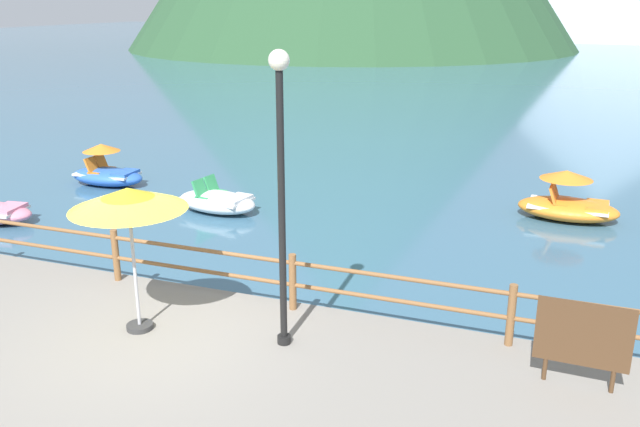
% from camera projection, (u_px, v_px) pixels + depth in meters
% --- Properties ---
extents(ground_plane, '(200.00, 200.00, 0.00)m').
position_uv_depth(ground_plane, '(483.00, 79.00, 45.82)').
color(ground_plane, '#38607A').
extents(dock_railing, '(23.92, 0.12, 0.95)m').
position_uv_depth(dock_railing, '(200.00, 263.00, 11.19)').
color(dock_railing, brown).
rests_on(dock_railing, promenade_dock).
extents(lamp_post, '(0.28, 0.28, 4.20)m').
position_uv_depth(lamp_post, '(281.00, 176.00, 8.96)').
color(lamp_post, black).
rests_on(lamp_post, promenade_dock).
extents(sign_board, '(1.18, 0.10, 1.19)m').
position_uv_depth(sign_board, '(583.00, 336.00, 8.43)').
color(sign_board, beige).
rests_on(sign_board, promenade_dock).
extents(beach_umbrella, '(1.70, 1.70, 2.24)m').
position_uv_depth(beach_umbrella, '(128.00, 201.00, 9.53)').
color(beach_umbrella, '#B2B2B7').
rests_on(beach_umbrella, promenade_dock).
extents(pedal_boat_0, '(2.30, 1.17, 1.23)m').
position_uv_depth(pedal_boat_0, '(107.00, 172.00, 19.42)').
color(pedal_boat_0, blue).
rests_on(pedal_boat_0, ground).
extents(pedal_boat_2, '(2.37, 1.51, 0.86)m').
position_uv_depth(pedal_boat_2, '(217.00, 201.00, 17.01)').
color(pedal_boat_2, white).
rests_on(pedal_boat_2, ground).
extents(pedal_boat_3, '(2.46, 1.45, 1.24)m').
position_uv_depth(pedal_boat_3, '(568.00, 203.00, 16.37)').
color(pedal_boat_3, orange).
rests_on(pedal_boat_3, ground).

